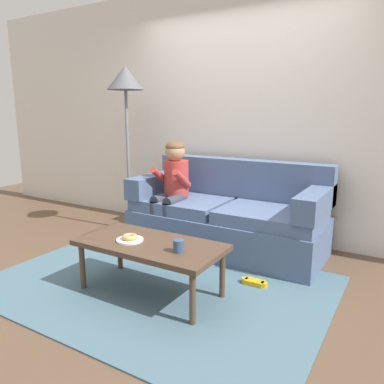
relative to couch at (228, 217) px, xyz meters
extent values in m
plane|color=brown|center=(-0.13, -0.84, -0.34)|extent=(10.00, 10.00, 0.00)
cube|color=silver|center=(-0.13, 0.56, 1.06)|extent=(8.00, 0.10, 2.80)
cube|color=#476675|center=(-0.13, -1.09, -0.33)|extent=(2.70, 1.92, 0.01)
cube|color=slate|center=(0.00, -0.04, -0.15)|extent=(1.95, 0.90, 0.38)
cube|color=slate|center=(-0.49, -0.09, 0.10)|extent=(0.94, 0.74, 0.12)
cube|color=slate|center=(0.49, -0.09, 0.10)|extent=(0.94, 0.74, 0.12)
cube|color=slate|center=(0.00, 0.31, 0.37)|extent=(1.95, 0.20, 0.40)
cube|color=slate|center=(-0.88, -0.04, 0.27)|extent=(0.20, 0.90, 0.22)
cube|color=slate|center=(0.88, -0.04, 0.27)|extent=(0.20, 0.90, 0.22)
cube|color=#4C3828|center=(-0.08, -1.23, 0.07)|extent=(1.14, 0.56, 0.04)
cylinder|color=#4C3828|center=(-0.59, -1.46, -0.14)|extent=(0.04, 0.04, 0.38)
cylinder|color=#4C3828|center=(0.43, -1.46, -0.14)|extent=(0.04, 0.04, 0.38)
cylinder|color=#4C3828|center=(-0.59, -1.01, -0.14)|extent=(0.04, 0.04, 0.38)
cylinder|color=#4C3828|center=(0.43, -1.01, -0.14)|extent=(0.04, 0.04, 0.38)
cylinder|color=#AD3833|center=(-0.56, -0.12, 0.36)|extent=(0.26, 0.26, 0.40)
sphere|color=tan|center=(-0.56, -0.14, 0.66)|extent=(0.21, 0.21, 0.21)
ellipsoid|color=brown|center=(-0.56, -0.14, 0.71)|extent=(0.20, 0.20, 0.12)
cylinder|color=#333847|center=(-0.64, -0.27, 0.17)|extent=(0.11, 0.30, 0.11)
cylinder|color=#333847|center=(-0.64, -0.42, -0.06)|extent=(0.09, 0.09, 0.44)
cube|color=black|center=(-0.64, -0.47, -0.31)|extent=(0.10, 0.20, 0.06)
cylinder|color=#AD3833|center=(-0.70, -0.23, 0.40)|extent=(0.07, 0.29, 0.23)
cylinder|color=#333847|center=(-0.48, -0.27, 0.17)|extent=(0.11, 0.30, 0.11)
cylinder|color=#333847|center=(-0.48, -0.42, -0.06)|extent=(0.09, 0.09, 0.44)
cube|color=black|center=(-0.48, -0.47, -0.31)|extent=(0.10, 0.20, 0.06)
cylinder|color=#AD3833|center=(-0.43, -0.23, 0.40)|extent=(0.07, 0.29, 0.23)
cylinder|color=white|center=(-0.23, -1.29, 0.10)|extent=(0.21, 0.21, 0.01)
torus|color=tan|center=(-0.23, -1.29, 0.12)|extent=(0.14, 0.14, 0.04)
cylinder|color=#334C72|center=(0.22, -1.29, 0.13)|extent=(0.08, 0.08, 0.09)
cube|color=gold|center=(0.57, -0.69, -0.31)|extent=(0.16, 0.09, 0.05)
cylinder|color=gold|center=(0.49, -0.69, -0.31)|extent=(0.06, 0.06, 0.05)
cylinder|color=gold|center=(0.66, -0.69, -0.31)|extent=(0.06, 0.06, 0.05)
cylinder|color=slate|center=(-1.30, -0.03, -0.32)|extent=(0.30, 0.30, 0.03)
cylinder|color=slate|center=(-1.30, -0.03, 0.53)|extent=(0.04, 0.04, 1.67)
cone|color=#4C4C51|center=(-1.30, -0.03, 1.44)|extent=(0.42, 0.42, 0.26)
camera|label=1|loc=(1.59, -3.41, 1.07)|focal=35.07mm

